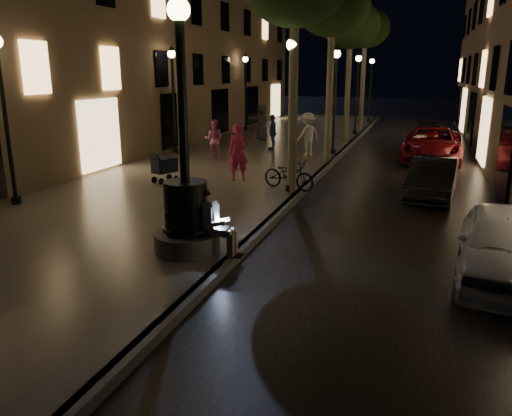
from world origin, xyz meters
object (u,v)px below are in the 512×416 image
at_px(tree_second, 333,8).
at_px(pedestrian_dark, 262,123).
at_px(lamp_curb_b, 335,87).
at_px(pedestrian_white, 308,134).
at_px(fountain_lamppost, 186,204).
at_px(lamp_left_c, 245,82).
at_px(lamp_curb_d, 371,81).
at_px(car_front, 504,245).
at_px(tree_far, 366,29).
at_px(stroller, 164,166).
at_px(pedestrian_pink, 214,139).
at_px(tree_third, 351,26).
at_px(lamp_curb_a, 292,94).
at_px(lamp_left_b, 173,86).
at_px(pedestrian_blue, 273,132).
at_px(lamp_curb_c, 357,83).
at_px(car_third, 432,144).
at_px(bicycle, 289,175).
at_px(car_second, 433,179).
at_px(seated_man_laptop, 214,221).
at_px(pedestrian_red, 239,152).
at_px(lamp_left_a, 3,96).
at_px(car_rear, 430,136).

bearing_deg(tree_second, pedestrian_dark, 130.45).
relative_size(lamp_curb_b, pedestrian_white, 2.48).
bearing_deg(fountain_lamppost, lamp_left_c, 106.22).
relative_size(lamp_curb_d, car_front, 1.18).
bearing_deg(lamp_left_c, tree_far, 15.57).
xyz_separation_m(lamp_curb_b, stroller, (-4.42, -8.07, -2.46)).
distance_m(pedestrian_pink, pedestrian_white, 4.23).
distance_m(tree_third, pedestrian_pink, 9.87).
height_order(lamp_curb_a, lamp_left_b, same).
height_order(fountain_lamppost, pedestrian_blue, fountain_lamppost).
bearing_deg(stroller, car_front, -2.69).
height_order(tree_second, lamp_left_b, tree_second).
bearing_deg(fountain_lamppost, pedestrian_dark, 102.43).
bearing_deg(tree_third, lamp_left_b, -139.80).
height_order(lamp_curb_a, lamp_left_c, same).
bearing_deg(lamp_curb_d, lamp_curb_a, -90.00).
bearing_deg(tree_second, lamp_left_b, 180.00).
xyz_separation_m(fountain_lamppost, lamp_curb_c, (0.70, 22.00, 2.02)).
distance_m(tree_second, pedestrian_blue, 6.56).
xyz_separation_m(fountain_lamppost, lamp_left_c, (-6.40, 22.00, 2.02)).
bearing_deg(lamp_curb_b, car_third, 6.21).
bearing_deg(lamp_left_c, pedestrian_white, -55.88).
xyz_separation_m(lamp_left_c, bicycle, (7.00, -15.78, -2.55)).
distance_m(tree_second, car_second, 8.51).
bearing_deg(lamp_left_c, seated_man_laptop, -72.32).
bearing_deg(pedestrian_red, pedestrian_white, 47.93).
bearing_deg(pedestrian_white, lamp_curb_c, -144.38).
distance_m(car_second, bicycle, 4.52).
relative_size(tree_third, tree_far, 0.96).
relative_size(fountain_lamppost, car_front, 1.27).
xyz_separation_m(fountain_lamppost, seated_man_laptop, (0.61, 0.00, -0.30)).
height_order(lamp_curb_d, pedestrian_white, lamp_curb_d).
bearing_deg(lamp_curb_d, lamp_left_a, -104.23).
xyz_separation_m(lamp_left_c, car_second, (11.40, -14.72, -2.61)).
bearing_deg(lamp_curb_c, lamp_left_a, -109.54).
bearing_deg(lamp_left_c, lamp_curb_c, 0.00).
height_order(seated_man_laptop, car_second, seated_man_laptop).
height_order(lamp_left_b, car_second, lamp_left_b).
height_order(lamp_left_b, pedestrian_pink, lamp_left_b).
bearing_deg(lamp_left_a, tree_second, 54.25).
bearing_deg(pedestrian_pink, pedestrian_red, 106.93).
distance_m(car_third, car_rear, 4.17).
xyz_separation_m(tree_third, lamp_left_b, (-7.10, -6.00, -2.90)).
relative_size(lamp_curb_a, lamp_curb_b, 1.00).
relative_size(fountain_lamppost, pedestrian_white, 2.69).
bearing_deg(pedestrian_blue, lamp_curb_a, 13.11).
distance_m(lamp_curb_b, pedestrian_dark, 6.07).
bearing_deg(car_second, lamp_curb_d, 106.30).
bearing_deg(lamp_curb_c, stroller, -105.37).
bearing_deg(lamp_left_c, tree_second, -54.25).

